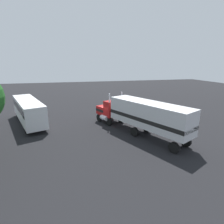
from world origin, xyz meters
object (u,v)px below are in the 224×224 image
(motorcycle, at_px, (172,126))
(person_bystander, at_px, (138,118))
(parked_bus, at_px, (28,109))
(semi_truck, at_px, (141,114))

(motorcycle, bearing_deg, person_bystander, 47.17)
(parked_bus, bearing_deg, motorcycle, -111.45)
(parked_bus, bearing_deg, person_bystander, -105.14)
(parked_bus, height_order, motorcycle, parked_bus)
(person_bystander, distance_m, parked_bus, 15.70)
(semi_truck, xyz_separation_m, parked_bus, (7.64, 13.89, -0.46))
(semi_truck, xyz_separation_m, motorcycle, (0.35, -4.68, -2.04))
(semi_truck, bearing_deg, motorcycle, -85.76)
(semi_truck, bearing_deg, person_bystander, -18.96)
(person_bystander, xyz_separation_m, parked_bus, (4.09, 15.11, 1.17))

